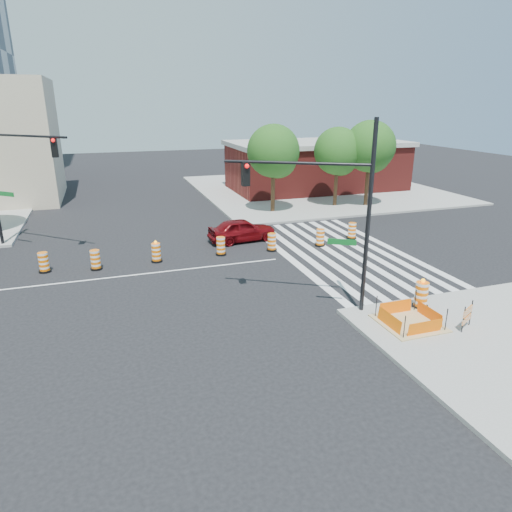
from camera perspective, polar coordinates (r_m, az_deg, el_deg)
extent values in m
plane|color=black|center=(23.44, -13.77, -2.18)|extent=(120.00, 120.00, 0.00)
cube|color=gray|center=(45.14, 7.43, 8.31)|extent=(22.00, 22.00, 0.15)
cube|color=silver|center=(25.16, 4.15, -0.20)|extent=(0.45, 13.50, 0.01)
cube|color=silver|center=(25.50, 6.02, 0.01)|extent=(0.45, 13.50, 0.01)
cube|color=silver|center=(25.88, 7.84, 0.21)|extent=(0.45, 13.50, 0.01)
cube|color=silver|center=(26.27, 9.60, 0.41)|extent=(0.45, 13.50, 0.01)
cube|color=silver|center=(26.70, 11.31, 0.60)|extent=(0.45, 13.50, 0.01)
cube|color=silver|center=(27.14, 12.97, 0.79)|extent=(0.45, 13.50, 0.01)
cube|color=silver|center=(27.61, 14.57, 0.96)|extent=(0.45, 13.50, 0.01)
cube|color=silver|center=(28.10, 16.11, 1.14)|extent=(0.45, 13.50, 0.01)
cube|color=silver|center=(23.44, -13.77, -2.17)|extent=(14.00, 0.12, 0.01)
cube|color=tan|center=(18.45, 18.57, -7.97)|extent=(2.20, 2.20, 0.05)
cube|color=#F86404|center=(17.72, 20.38, -8.42)|extent=(1.44, 0.02, 0.55)
cube|color=#F86404|center=(18.99, 17.05, -6.18)|extent=(1.44, 0.02, 0.55)
cube|color=#F86404|center=(17.85, 16.31, -7.77)|extent=(0.02, 1.44, 0.55)
cube|color=#F86404|center=(18.87, 20.86, -6.78)|extent=(0.02, 1.44, 0.55)
cylinder|color=black|center=(17.13, 18.06, -8.47)|extent=(0.04, 0.04, 0.90)
cylinder|color=black|center=(18.19, 22.69, -7.38)|extent=(0.04, 0.04, 0.90)
cylinder|color=black|center=(18.43, 14.79, -6.14)|extent=(0.04, 0.04, 0.90)
cylinder|color=black|center=(19.43, 19.28, -5.28)|extent=(0.04, 0.04, 0.90)
cube|color=maroon|center=(44.82, 7.54, 10.86)|extent=(16.00, 8.00, 4.20)
cube|color=gray|center=(44.57, 7.67, 13.78)|extent=(16.50, 8.50, 0.40)
imported|color=#63080C|center=(27.93, -1.75, 3.28)|extent=(4.29, 2.06, 1.41)
cylinder|color=black|center=(17.89, 13.87, 4.41)|extent=(0.17, 0.17, 7.50)
cylinder|color=black|center=(17.62, 5.06, 11.50)|extent=(4.91, 2.94, 0.11)
cube|color=black|center=(18.02, -1.30, 10.23)|extent=(0.30, 0.26, 0.94)
sphere|color=#FF0C0C|center=(17.80, -1.14, 11.19)|extent=(0.17, 0.17, 0.17)
cube|color=#0C591E|center=(18.12, 10.68, 1.74)|extent=(0.99, 0.60, 0.23)
cylinder|color=black|center=(27.65, -27.16, 13.23)|extent=(4.61, 4.17, 0.12)
cube|color=black|center=(26.09, -23.90, 12.33)|extent=(0.33, 0.28, 1.02)
sphere|color=#FF0C0C|center=(25.88, -24.04, 13.07)|extent=(0.18, 0.18, 0.18)
cube|color=#0C591E|center=(29.60, -28.78, 6.81)|extent=(0.93, 0.85, 0.25)
cylinder|color=black|center=(19.95, 19.79, -5.94)|extent=(0.65, 0.65, 0.11)
cylinder|color=#FF6D05|center=(19.74, 19.97, -4.51)|extent=(0.52, 0.52, 1.03)
sphere|color=#FF990C|center=(19.52, 20.16, -2.91)|extent=(0.17, 0.17, 0.17)
cube|color=#FF6D05|center=(18.58, 24.98, -6.27)|extent=(0.78, 0.45, 0.28)
cube|color=#FF6D05|center=(18.71, 24.85, -7.17)|extent=(0.78, 0.45, 0.22)
cylinder|color=black|center=(18.32, 24.50, -7.25)|extent=(0.04, 0.04, 1.02)
cylinder|color=black|center=(19.00, 25.27, -6.43)|extent=(0.04, 0.04, 1.02)
cylinder|color=#382314|center=(34.91, 2.13, 8.74)|extent=(0.31, 0.31, 4.16)
sphere|color=#1A4E16|center=(34.56, 2.18, 12.99)|extent=(3.90, 3.90, 3.90)
sphere|color=#1A4E16|center=(35.07, 2.75, 12.00)|extent=(2.86, 2.86, 2.86)
sphere|color=#1A4E16|center=(34.28, 1.67, 12.29)|extent=(2.60, 2.60, 2.60)
cylinder|color=#382314|center=(37.55, 9.96, 9.03)|extent=(0.29, 0.29, 3.96)
sphere|color=#1A4E16|center=(37.22, 10.18, 12.79)|extent=(3.72, 3.72, 3.72)
sphere|color=#1A4E16|center=(37.74, 10.54, 11.90)|extent=(2.73, 2.73, 2.73)
sphere|color=#1A4E16|center=(36.93, 9.77, 12.18)|extent=(2.48, 2.48, 2.48)
cylinder|color=#382314|center=(38.11, 13.73, 9.16)|extent=(0.30, 0.30, 4.28)
sphere|color=#1A4E16|center=(37.78, 14.04, 13.16)|extent=(4.01, 4.01, 4.01)
sphere|color=#1A4E16|center=(38.32, 14.34, 12.20)|extent=(2.94, 2.94, 2.94)
sphere|color=#1A4E16|center=(37.46, 13.66, 12.53)|extent=(2.68, 2.68, 2.68)
cylinder|color=black|center=(25.35, -24.86, -1.71)|extent=(0.60, 0.60, 0.10)
cylinder|color=#FF6D05|center=(25.20, -25.02, -0.64)|extent=(0.48, 0.48, 0.95)
cylinder|color=black|center=(24.75, -19.31, -1.47)|extent=(0.60, 0.60, 0.10)
cylinder|color=#FF6D05|center=(24.59, -19.44, -0.38)|extent=(0.48, 0.48, 0.95)
cylinder|color=black|center=(25.04, -12.29, -0.59)|extent=(0.60, 0.60, 0.10)
cylinder|color=#FF6D05|center=(24.88, -12.37, 0.50)|extent=(0.48, 0.48, 0.95)
sphere|color=#FF990C|center=(24.71, -12.45, 1.71)|extent=(0.16, 0.16, 0.16)
cylinder|color=black|center=(25.63, -4.39, 0.26)|extent=(0.60, 0.60, 0.10)
cylinder|color=#FF6D05|center=(25.48, -4.42, 1.33)|extent=(0.48, 0.48, 0.95)
cylinder|color=black|center=(26.29, 1.98, 0.79)|extent=(0.60, 0.60, 0.10)
cylinder|color=#FF6D05|center=(26.14, 1.99, 1.83)|extent=(0.48, 0.48, 0.95)
cylinder|color=black|center=(27.41, 7.99, 1.37)|extent=(0.60, 0.60, 0.10)
cylinder|color=#FF6D05|center=(27.27, 8.03, 2.37)|extent=(0.48, 0.48, 0.95)
cylinder|color=black|center=(29.18, 11.85, 2.22)|extent=(0.60, 0.60, 0.10)
cylinder|color=#FF6D05|center=(29.04, 11.92, 3.17)|extent=(0.48, 0.48, 0.95)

